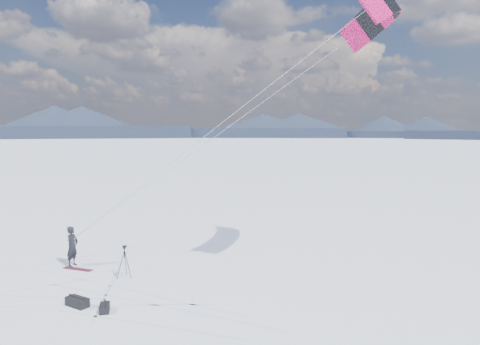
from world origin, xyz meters
The scene contains 9 objects.
ground centered at (0.00, 0.00, 0.00)m, with size 1800.00×1800.00×0.00m, color white.
horizon_hills centered at (0.00, 0.00, 3.96)m, with size 704.47×706.88×9.37m.
snow_tracks centered at (-0.56, -0.72, 0.00)m, with size 17.62×14.39×0.01m.
snowkiter centered at (-2.17, 2.05, 0.00)m, with size 0.71×0.46×1.94m, color black.
snowboard centered at (-1.53, 1.71, 0.02)m, with size 1.54×0.29×0.04m, color maroon.
tripod centered at (1.27, 1.69, 0.94)m, with size 0.60×0.67×1.46m.
gear_bag_a centered at (1.85, -1.80, 0.18)m, with size 0.96×0.55×0.41m.
gear_bag_b centered at (3.11, -1.75, 0.14)m, with size 0.71×0.78×0.33m.
power_kite centered at (11.10, 6.31, 11.51)m, with size 14.78×7.39×11.26m.
Camera 1 is at (14.53, -14.57, 6.64)m, focal length 35.00 mm.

